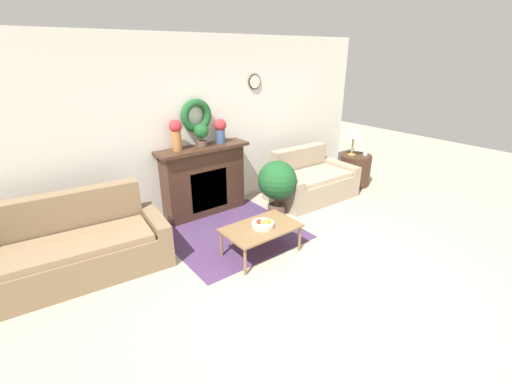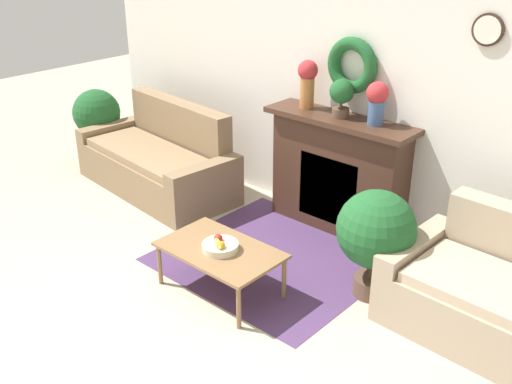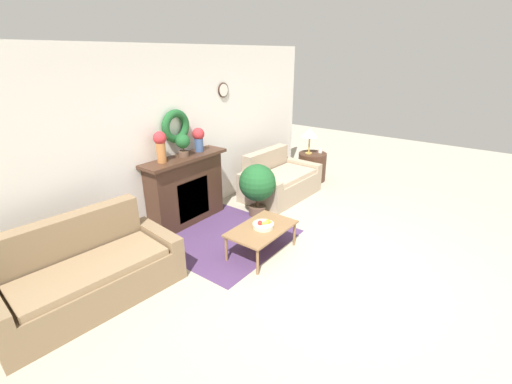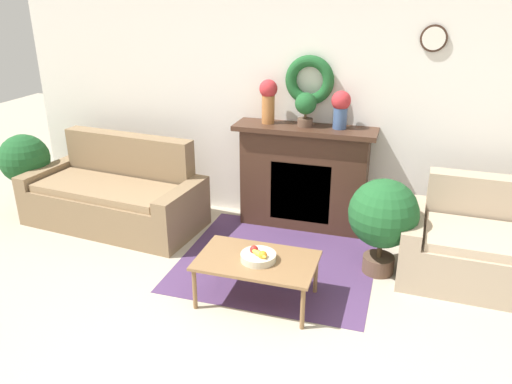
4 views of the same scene
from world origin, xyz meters
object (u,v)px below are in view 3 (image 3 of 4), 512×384
at_px(table_lamp, 310,133).
at_px(mug, 320,151).
at_px(fireplace, 186,190).
at_px(potted_plant_floor_by_loveseat, 257,184).
at_px(couch_left, 88,274).
at_px(vase_on_mantel_right, 199,138).
at_px(loveseat_right, 279,181).
at_px(side_table_by_loveseat, 312,167).
at_px(coffee_table, 262,230).
at_px(vase_on_mantel_left, 160,144).
at_px(potted_plant_on_mantel, 183,143).
at_px(fruit_bowl, 263,225).

height_order(table_lamp, mug, table_lamp).
bearing_deg(fireplace, potted_plant_floor_by_loveseat, -40.89).
relative_size(couch_left, vase_on_mantel_right, 5.27).
relative_size(loveseat_right, mug, 17.79).
relative_size(loveseat_right, side_table_by_loveseat, 2.59).
xyz_separation_m(fireplace, vase_on_mantel_right, (0.34, 0.01, 0.77)).
distance_m(couch_left, loveseat_right, 3.78).
relative_size(side_table_by_loveseat, vase_on_mantel_right, 1.58).
bearing_deg(potted_plant_floor_by_loveseat, coffee_table, -140.56).
distance_m(side_table_by_loveseat, table_lamp, 0.74).
bearing_deg(vase_on_mantel_right, loveseat_right, -21.67).
height_order(vase_on_mantel_left, potted_plant_on_mantel, vase_on_mantel_left).
xyz_separation_m(side_table_by_loveseat, vase_on_mantel_right, (-2.63, 0.67, 1.03)).
bearing_deg(fireplace, potted_plant_on_mantel, -101.97).
relative_size(fireplace, fruit_bowl, 5.08).
bearing_deg(potted_plant_on_mantel, fireplace, 78.03).
relative_size(table_lamp, potted_plant_on_mantel, 1.54).
bearing_deg(coffee_table, potted_plant_floor_by_loveseat, 39.44).
bearing_deg(coffee_table, potted_plant_on_mantel, 88.26).
xyz_separation_m(coffee_table, table_lamp, (2.95, 0.92, 0.68)).
bearing_deg(fruit_bowl, vase_on_mantel_right, 76.35).
distance_m(loveseat_right, side_table_by_loveseat, 1.17).
bearing_deg(potted_plant_floor_by_loveseat, loveseat_right, 10.88).
height_order(couch_left, potted_plant_on_mantel, potted_plant_on_mantel).
xyz_separation_m(couch_left, potted_plant_floor_by_loveseat, (2.84, -0.22, 0.25)).
height_order(fruit_bowl, side_table_by_loveseat, side_table_by_loveseat).
height_order(loveseat_right, table_lamp, table_lamp).
bearing_deg(fireplace, coffee_table, -91.84).
bearing_deg(mug, coffee_table, -166.60).
relative_size(coffee_table, vase_on_mantel_left, 2.14).
relative_size(table_lamp, vase_on_mantel_left, 1.18).
bearing_deg(fireplace, vase_on_mantel_left, 179.22).
bearing_deg(loveseat_right, couch_left, -178.51).
bearing_deg(loveseat_right, mug, -6.15).
distance_m(fruit_bowl, potted_plant_floor_by_loveseat, 1.20).
distance_m(potted_plant_on_mantel, potted_plant_floor_by_loveseat, 1.38).
bearing_deg(potted_plant_on_mantel, vase_on_mantel_left, 177.10).
xyz_separation_m(vase_on_mantel_left, potted_plant_floor_by_loveseat, (1.27, -0.76, -0.82)).
bearing_deg(fruit_bowl, couch_left, 152.70).
distance_m(vase_on_mantel_left, vase_on_mantel_right, 0.74).
height_order(loveseat_right, vase_on_mantel_left, vase_on_mantel_left).
xyz_separation_m(couch_left, loveseat_right, (3.78, -0.04, -0.02)).
height_order(fireplace, mug, fireplace).
relative_size(loveseat_right, potted_plant_floor_by_loveseat, 1.73).
bearing_deg(vase_on_mantel_right, table_lamp, -13.38).
bearing_deg(mug, table_lamp, 141.84).
xyz_separation_m(loveseat_right, table_lamp, (1.09, -0.02, 0.73)).
bearing_deg(vase_on_mantel_right, vase_on_mantel_left, 180.00).
relative_size(coffee_table, potted_plant_on_mantel, 2.79).
xyz_separation_m(fireplace, potted_plant_on_mantel, (-0.00, -0.01, 0.76)).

